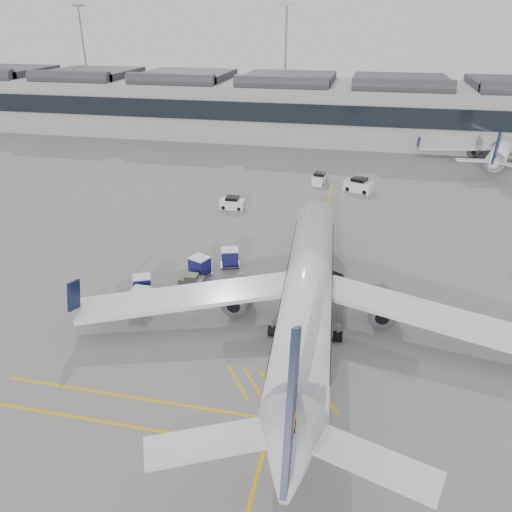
% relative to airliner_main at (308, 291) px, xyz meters
% --- Properties ---
extents(ground, '(220.00, 220.00, 0.00)m').
position_rel_airliner_main_xyz_m(ground, '(-10.81, -1.23, -3.22)').
color(ground, gray).
rests_on(ground, ground).
extents(terminal, '(200.00, 20.45, 12.40)m').
position_rel_airliner_main_xyz_m(terminal, '(-10.81, 70.69, 2.92)').
color(terminal, '#9E9E99').
rests_on(terminal, ground).
extents(light_masts, '(113.00, 0.60, 25.45)m').
position_rel_airliner_main_xyz_m(light_masts, '(-12.48, 84.77, 11.27)').
color(light_masts, slate).
rests_on(light_masts, ground).
extents(apron_markings, '(0.25, 60.00, 0.01)m').
position_rel_airliner_main_xyz_m(apron_markings, '(-0.81, 8.77, -3.21)').
color(apron_markings, gold).
rests_on(apron_markings, ground).
extents(airliner_main, '(37.65, 41.23, 10.96)m').
position_rel_airliner_main_xyz_m(airliner_main, '(0.00, 0.00, 0.00)').
color(airliner_main, white).
rests_on(airliner_main, ground).
extents(airliner_far, '(26.88, 29.83, 8.21)m').
position_rel_airliner_main_xyz_m(airliner_far, '(26.97, 57.85, -0.81)').
color(airliner_far, white).
rests_on(airliner_far, ground).
extents(belt_loader, '(4.70, 2.20, 1.86)m').
position_rel_airliner_main_xyz_m(belt_loader, '(-0.06, 7.63, -2.67)').
color(belt_loader, silver).
rests_on(belt_loader, ground).
extents(baggage_cart_a, '(2.34, 2.17, 1.98)m').
position_rel_airliner_main_xyz_m(baggage_cart_a, '(-11.41, 6.55, -2.16)').
color(baggage_cart_a, gray).
rests_on(baggage_cart_a, ground).
extents(baggage_cart_b, '(1.70, 1.41, 1.76)m').
position_rel_airliner_main_xyz_m(baggage_cart_b, '(-14.62, -0.10, -2.28)').
color(baggage_cart_b, gray).
rests_on(baggage_cart_b, ground).
extents(baggage_cart_c, '(2.22, 2.00, 1.96)m').
position_rel_airliner_main_xyz_m(baggage_cart_c, '(-8.98, 9.06, -2.17)').
color(baggage_cart_c, gray).
rests_on(baggage_cart_c, ground).
extents(baggage_cart_d, '(2.13, 1.98, 1.79)m').
position_rel_airliner_main_xyz_m(baggage_cart_d, '(-15.47, 2.00, -2.26)').
color(baggage_cart_d, gray).
rests_on(baggage_cart_d, ground).
extents(ramp_agent_a, '(0.72, 0.70, 1.66)m').
position_rel_airliner_main_xyz_m(ramp_agent_a, '(-5.79, 4.19, -2.39)').
color(ramp_agent_a, '#FF570D').
rests_on(ramp_agent_a, ground).
extents(ramp_agent_b, '(0.85, 0.70, 1.63)m').
position_rel_airliner_main_xyz_m(ramp_agent_b, '(-6.27, 3.43, -2.40)').
color(ramp_agent_b, '#E85A0C').
rests_on(ramp_agent_b, ground).
extents(pushback_tug, '(2.33, 1.45, 1.30)m').
position_rel_airliner_main_xyz_m(pushback_tug, '(-11.43, 4.12, -2.64)').
color(pushback_tug, '#5B5D4F').
rests_on(pushback_tug, ground).
extents(safety_cone_nose, '(0.40, 0.40, 0.56)m').
position_rel_airliner_main_xyz_m(safety_cone_nose, '(-0.31, 16.67, -2.94)').
color(safety_cone_nose, '#F24C0A').
rests_on(safety_cone_nose, ground).
extents(safety_cone_engine, '(0.34, 0.34, 0.47)m').
position_rel_airliner_main_xyz_m(safety_cone_engine, '(0.26, 1.75, -2.98)').
color(safety_cone_engine, '#F24C0A').
rests_on(safety_cone_engine, ground).
extents(service_van_left, '(3.23, 1.65, 1.65)m').
position_rel_airliner_main_xyz_m(service_van_left, '(-13.04, 25.56, -2.48)').
color(service_van_left, silver).
rests_on(service_van_left, ground).
extents(service_van_mid, '(2.15, 3.57, 1.73)m').
position_rel_airliner_main_xyz_m(service_van_mid, '(-2.77, 38.86, -2.45)').
color(service_van_mid, silver).
rests_on(service_van_mid, ground).
extents(service_van_right, '(4.45, 3.35, 2.05)m').
position_rel_airliner_main_xyz_m(service_van_right, '(3.18, 36.37, -2.30)').
color(service_van_right, silver).
rests_on(service_van_right, ground).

